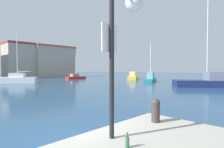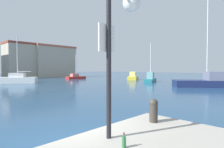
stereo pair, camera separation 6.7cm
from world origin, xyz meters
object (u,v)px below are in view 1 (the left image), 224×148
lamppost (112,4)px  sailboat_teal_mid_harbor (150,78)px  motorboat_yellow_distant_east (133,77)px  sailboat_white_behind_lamppost (18,79)px  sailboat_navy_center_channel (209,82)px  bottle (127,142)px  mooring_bollard (156,109)px  sailboat_red_far_left (75,77)px

lamppost → sailboat_teal_mid_harbor: sailboat_teal_mid_harbor is taller
motorboat_yellow_distant_east → sailboat_white_behind_lamppost: (-20.13, 7.34, 0.08)m
sailboat_teal_mid_harbor → sailboat_navy_center_channel: size_ratio=0.55×
bottle → mooring_bollard: 1.84m
sailboat_teal_mid_harbor → sailboat_white_behind_lamppost: sailboat_white_behind_lamppost is taller
mooring_bollard → sailboat_white_behind_lamppost: bearing=77.6°
lamppost → sailboat_navy_center_channel: size_ratio=0.33×
sailboat_navy_center_channel → sailboat_red_far_left: sailboat_navy_center_channel is taller
lamppost → sailboat_white_behind_lamppost: sailboat_white_behind_lamppost is taller
sailboat_red_far_left → sailboat_white_behind_lamppost: size_ratio=0.72×
lamppost → sailboat_white_behind_lamppost: (7.87, 28.38, -2.99)m
motorboat_yellow_distant_east → mooring_bollard: bearing=-141.3°
sailboat_white_behind_lamppost → lamppost: bearing=-105.5°
sailboat_teal_mid_harbor → sailboat_white_behind_lamppost: size_ratio=0.90×
bottle → motorboat_yellow_distant_east: motorboat_yellow_distant_east is taller
motorboat_yellow_distant_east → sailboat_white_behind_lamppost: sailboat_white_behind_lamppost is taller
sailboat_navy_center_channel → sailboat_white_behind_lamppost: size_ratio=1.63×
mooring_bollard → motorboat_yellow_distant_east: 33.78m
lamppost → motorboat_yellow_distant_east: 35.17m
lamppost → sailboat_white_behind_lamppost: 29.61m
mooring_bollard → bottle: bearing=-165.0°
lamppost → sailboat_navy_center_channel: 23.09m
motorboat_yellow_distant_east → sailboat_red_far_left: bearing=121.2°
mooring_bollard → sailboat_teal_mid_harbor: sailboat_teal_mid_harbor is taller
lamppost → motorboat_yellow_distant_east: lamppost is taller
lamppost → motorboat_yellow_distant_east: bearing=36.9°
sailboat_teal_mid_harbor → sailboat_white_behind_lamppost: (-17.21, 13.40, 0.03)m
sailboat_navy_center_channel → sailboat_teal_mid_harbor: bearing=75.2°
mooring_bollard → sailboat_teal_mid_harbor: bearing=32.7°
sailboat_teal_mid_harbor → sailboat_navy_center_channel: sailboat_navy_center_channel is taller
sailboat_teal_mid_harbor → sailboat_white_behind_lamppost: bearing=142.1°
sailboat_navy_center_channel → sailboat_white_behind_lamppost: 27.68m
mooring_bollard → sailboat_white_behind_lamppost: sailboat_white_behind_lamppost is taller
sailboat_teal_mid_harbor → motorboat_yellow_distant_east: (2.93, 6.07, -0.05)m
lamppost → sailboat_red_far_left: bearing=56.4°
sailboat_red_far_left → lamppost: bearing=-123.6°
sailboat_teal_mid_harbor → lamppost: bearing=-149.1°
mooring_bollard → sailboat_red_far_left: size_ratio=0.11×
lamppost → sailboat_red_far_left: (21.33, 32.07, -3.17)m
bottle → sailboat_red_far_left: size_ratio=0.05×
sailboat_red_far_left → motorboat_yellow_distant_east: 12.88m
lamppost → motorboat_yellow_distant_east: (28.00, 21.05, -3.07)m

